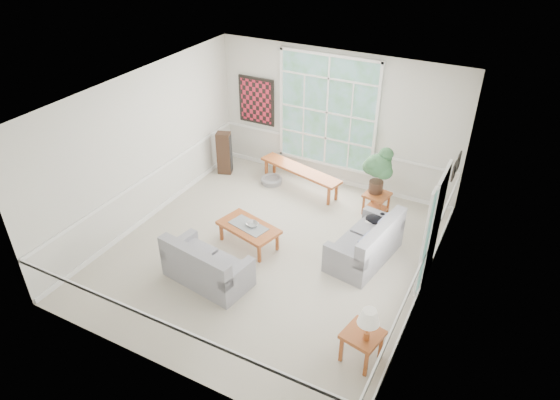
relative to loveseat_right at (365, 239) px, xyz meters
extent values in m
cube|color=#ACA392|center=(-1.59, -0.62, -0.42)|extent=(5.50, 6.00, 0.01)
cube|color=white|center=(-1.59, -0.62, 2.58)|extent=(5.50, 6.00, 0.02)
cube|color=silver|center=(-1.59, 2.38, 1.08)|extent=(5.50, 0.02, 3.00)
cube|color=silver|center=(-1.59, -3.62, 1.08)|extent=(5.50, 0.02, 3.00)
cube|color=silver|center=(-4.34, -0.62, 1.08)|extent=(0.02, 6.00, 3.00)
cube|color=silver|center=(1.16, -0.62, 1.08)|extent=(0.02, 6.00, 3.00)
cube|color=white|center=(-1.79, 2.34, 1.23)|extent=(2.30, 0.08, 2.40)
cube|color=white|center=(1.12, -0.02, 0.63)|extent=(0.08, 0.90, 2.10)
cube|color=white|center=(1.12, -0.65, 0.73)|extent=(0.08, 0.26, 1.90)
cube|color=maroon|center=(-3.54, 2.33, 1.18)|extent=(0.90, 0.06, 1.10)
cube|color=black|center=(1.12, 1.13, 1.13)|extent=(0.04, 0.26, 0.32)
cube|color=black|center=(1.12, 1.53, 1.13)|extent=(0.04, 0.26, 0.32)
cube|color=gray|center=(0.00, 0.00, 0.00)|extent=(1.05, 1.66, 0.84)
cube|color=gray|center=(-2.16, -1.79, -0.02)|extent=(1.58, 0.98, 0.80)
cube|color=#984920|center=(-2.04, -0.62, -0.21)|extent=(1.27, 0.89, 0.43)
imported|color=#9E9EA3|center=(-1.99, -0.57, 0.04)|extent=(0.35, 0.35, 0.07)
cube|color=#984920|center=(-2.11, 1.73, -0.18)|extent=(2.07, 0.89, 0.48)
cube|color=#984920|center=(-0.28, 1.52, -0.18)|extent=(0.54, 0.54, 0.47)
cube|color=#984920|center=(0.74, -2.21, -0.16)|extent=(0.60, 0.60, 0.52)
cylinder|color=gray|center=(-2.78, 1.62, -0.35)|extent=(0.56, 0.56, 0.14)
cube|color=#382318|center=(-3.99, 1.56, 0.09)|extent=(0.38, 0.34, 1.01)
ellipsoid|color=black|center=(0.00, 0.56, 0.10)|extent=(0.45, 0.40, 0.18)
camera|label=1|loc=(1.97, -7.04, 5.32)|focal=32.00mm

